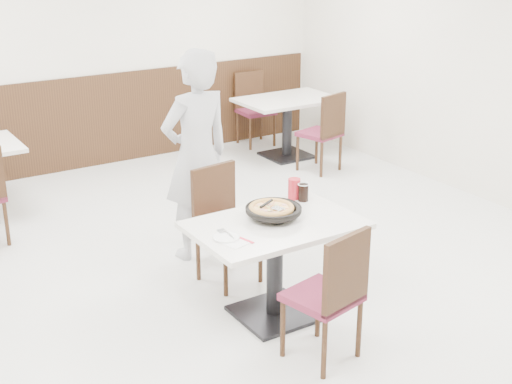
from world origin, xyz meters
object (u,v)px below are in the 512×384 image
pizza (271,210)px  diner_person (197,156)px  chair_near (322,294)px  red_cup (294,189)px  side_plate (226,237)px  bg_chair_right_far (256,110)px  bg_chair_right_near (320,132)px  cola_glass (303,193)px  chair_far (229,227)px  bg_table_right (287,128)px  pizza_pan (274,213)px  main_table (275,270)px

pizza → diner_person: bearing=89.4°
chair_near → red_cup: 1.10m
side_plate → bg_chair_right_far: (2.73, 3.92, -0.28)m
red_cup → bg_chair_right_near: bearing=48.8°
chair_near → cola_glass: bearing=49.4°
chair_far → bg_table_right: size_ratio=0.79×
chair_far → pizza: size_ratio=3.07×
diner_person → red_cup: bearing=105.0°
bg_table_right → bg_chair_right_far: 0.67m
pizza → bg_chair_right_far: size_ratio=0.33×
cola_glass → pizza: bearing=-158.5°
cola_glass → bg_chair_right_far: 4.09m
cola_glass → red_cup: 0.09m
chair_far → diner_person: diner_person is taller
chair_near → bg_chair_right_near: same height
chair_far → cola_glass: (0.43, -0.41, 0.34)m
cola_glass → diner_person: bearing=110.9°
chair_near → pizza_pan: 0.76m
chair_far → side_plate: (-0.43, -0.71, 0.28)m
side_plate → main_table: bearing=7.0°
chair_far → bg_table_right: (2.34, 2.55, -0.10)m
chair_near → bg_table_right: size_ratio=0.79×
chair_near → diner_person: diner_person is taller
side_plate → cola_glass: 0.91m
chair_far → pizza: 0.66m
bg_chair_right_near → side_plate: bearing=-151.2°
pizza_pan → pizza: bearing=111.4°
chair_far → bg_chair_right_far: size_ratio=1.00×
chair_near → side_plate: size_ratio=5.27×
side_plate → cola_glass: (0.86, 0.30, 0.06)m
bg_chair_right_near → bg_chair_right_far: bearing=78.0°
side_plate → bg_table_right: 4.29m
chair_near → side_plate: chair_near is taller
bg_chair_right_near → bg_chair_right_far: (-0.05, 1.31, 0.00)m
bg_table_right → side_plate: bearing=-130.4°
chair_far → chair_near: bearing=80.0°
side_plate → bg_chair_right_near: bearing=43.1°
cola_glass → bg_chair_right_near: bearing=50.2°
chair_far → red_cup: (0.40, -0.33, 0.35)m
red_cup → pizza_pan: bearing=-144.9°
main_table → pizza: 0.45m
main_table → chair_far: (-0.00, 0.66, 0.10)m
diner_person → bg_chair_right_near: size_ratio=1.91×
bg_chair_right_far → chair_far: bearing=57.8°
chair_near → red_cup: chair_near is taller
pizza_pan → cola_glass: cola_glass is taller
chair_near → bg_chair_right_far: size_ratio=1.00×
main_table → bg_chair_right_near: bearing=47.4°
bg_table_right → bg_chair_right_near: 0.66m
side_plate → bg_table_right: bearing=49.6°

